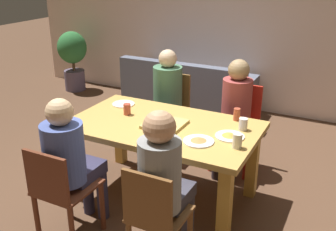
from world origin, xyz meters
name	(u,v)px	position (x,y,z in m)	size (l,w,h in m)	color
ground_plane	(163,195)	(0.00, 0.00, 0.00)	(20.00, 20.00, 0.00)	brown
back_wall	(253,14)	(0.00, 2.79, 1.43)	(7.69, 0.12, 2.86)	#F4D8C8
dining_table	(163,136)	(0.00, 0.00, 0.65)	(1.72, 1.01, 0.76)	tan
chair_0	(155,218)	(0.42, -0.93, 0.49)	(0.39, 0.39, 0.89)	brown
person_0	(164,177)	(0.42, -0.79, 0.74)	(0.30, 0.53, 1.26)	#3D3B48
chair_1	(237,124)	(0.42, 0.94, 0.49)	(0.45, 0.44, 0.91)	red
person_1	(235,108)	(0.42, 0.79, 0.73)	(0.31, 0.51, 1.23)	#3C3138
chair_2	(61,191)	(-0.40, -0.96, 0.48)	(0.42, 0.45, 0.87)	brown
person_2	(70,157)	(-0.40, -0.82, 0.72)	(0.32, 0.54, 1.22)	#33304C
chair_3	(171,112)	(-0.40, 0.96, 0.48)	(0.38, 0.46, 0.92)	brown
person_3	(166,95)	(-0.40, 0.83, 0.73)	(0.33, 0.51, 1.24)	#353D44
pizza_box_0	(165,124)	(0.03, -0.02, 0.78)	(0.34, 0.34, 0.03)	tan
plate_0	(123,104)	(-0.61, 0.28, 0.77)	(0.23, 0.23, 0.01)	white
plate_1	(230,136)	(0.63, 0.01, 0.77)	(0.25, 0.25, 0.03)	white
plate_2	(199,141)	(0.43, -0.19, 0.77)	(0.26, 0.26, 0.03)	white
drinking_glass_0	(243,124)	(0.69, 0.21, 0.82)	(0.08, 0.08, 0.11)	silver
drinking_glass_1	(127,109)	(-0.42, 0.06, 0.82)	(0.07, 0.07, 0.11)	#B34533
drinking_glass_2	(237,114)	(0.57, 0.40, 0.82)	(0.06, 0.06, 0.12)	#B64D35
drinking_glass_3	(237,141)	(0.75, -0.15, 0.82)	(0.08, 0.08, 0.12)	silver
couch	(188,94)	(-0.73, 2.18, 0.29)	(1.91, 0.82, 0.82)	slate
potted_plant	(73,56)	(-2.95, 2.27, 0.61)	(0.50, 0.50, 1.03)	#594D63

